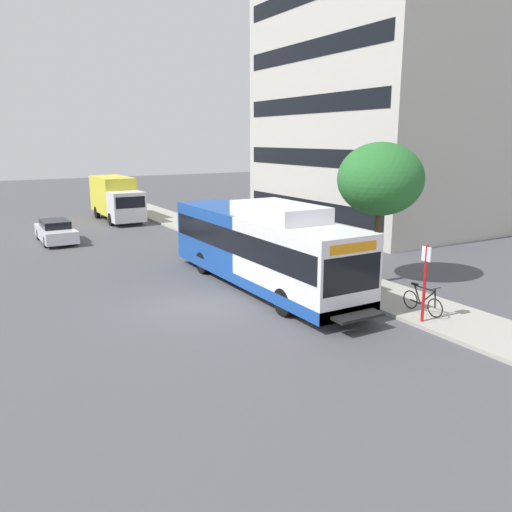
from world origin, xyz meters
TOP-DOWN VIEW (x-y plane):
  - ground_plane at (0.00, 8.00)m, footprint 120.00×120.00m
  - sidewalk_curb at (7.00, 6.00)m, footprint 3.00×56.00m
  - transit_bus at (3.53, 0.97)m, footprint 2.58×12.25m
  - bus_stop_sign_pole at (5.82, -5.66)m, footprint 0.10×0.36m
  - bicycle_parked at (6.50, -5.05)m, footprint 0.52×1.76m
  - street_tree_near_stop at (8.14, -0.95)m, footprint 3.56×3.56m
  - parked_car_far_lane at (-2.14, 15.42)m, footprint 1.80×4.50m
  - box_truck_background at (3.36, 21.98)m, footprint 2.32×7.01m
  - lattice_comm_tower at (22.41, 24.07)m, footprint 1.10×1.10m

SIDE VIEW (x-z plane):
  - ground_plane at x=0.00m, z-range 0.00..0.00m
  - sidewalk_curb at x=7.00m, z-range 0.00..0.14m
  - bicycle_parked at x=6.50m, z-range 0.05..1.07m
  - parked_car_far_lane at x=-2.14m, z-range 0.00..1.33m
  - bus_stop_sign_pole at x=5.82m, z-range 0.35..2.95m
  - transit_bus at x=3.53m, z-range -0.12..3.53m
  - box_truck_background at x=3.36m, z-range 0.12..3.37m
  - street_tree_near_stop at x=8.14m, z-range 1.52..7.34m
  - lattice_comm_tower at x=22.41m, z-range -4.25..20.41m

